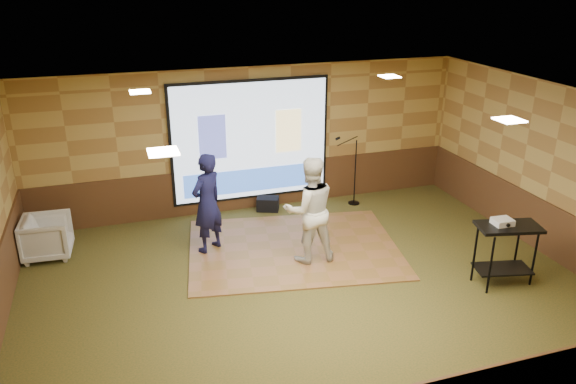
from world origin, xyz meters
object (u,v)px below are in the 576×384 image
object	(u,v)px
projector	(503,222)
mic_stand	(352,183)
av_table	(506,242)
duffel_bag	(268,204)
dance_floor	(294,248)
banquet_chair	(47,237)
projector_screen	(251,142)
player_left	(207,203)
player_right	(310,210)

from	to	relation	value
projector	mic_stand	world-z (taller)	mic_stand
av_table	duffel_bag	world-z (taller)	av_table
dance_floor	banquet_chair	world-z (taller)	banquet_chair
duffel_bag	av_table	bearing A→B (deg)	-55.17
projector_screen	dance_floor	size ratio (longest dim) A/B	0.88
dance_floor	player_left	world-z (taller)	player_left
dance_floor	duffel_bag	bearing A→B (deg)	88.72
projector	banquet_chair	distance (m)	7.73
banquet_chair	player_right	bearing A→B (deg)	-106.20
player_left	banquet_chair	distance (m)	2.90
dance_floor	player_right	distance (m)	1.08
player_left	banquet_chair	world-z (taller)	player_left
player_left	player_right	distance (m)	1.83
av_table	projector	size ratio (longest dim) A/B	3.46
av_table	duffel_bag	xyz separation A→B (m)	(-2.80, 4.03, -0.59)
dance_floor	av_table	bearing A→B (deg)	-37.37
player_left	duffel_bag	bearing A→B (deg)	-171.64
player_left	projector	distance (m)	4.93
player_right	duffel_bag	bearing A→B (deg)	-84.79
player_right	banquet_chair	distance (m)	4.67
dance_floor	duffel_bag	distance (m)	1.86
mic_stand	duffel_bag	distance (m)	1.88
projector_screen	mic_stand	distance (m)	2.37
dance_floor	av_table	size ratio (longest dim) A/B	3.66
av_table	player_right	bearing A→B (deg)	148.36
projector_screen	mic_stand	xyz separation A→B (m)	(2.11, -0.44, -0.98)
projector_screen	mic_stand	bearing A→B (deg)	-11.82
mic_stand	duffel_bag	size ratio (longest dim) A/B	3.40
player_right	mic_stand	xyz separation A→B (m)	(1.76, 2.12, -0.47)
projector_screen	dance_floor	world-z (taller)	projector_screen
dance_floor	duffel_bag	xyz separation A→B (m)	(0.04, 1.86, 0.13)
projector_screen	player_right	bearing A→B (deg)	-82.09
player_left	av_table	world-z (taller)	player_left
projector_screen	duffel_bag	xyz separation A→B (m)	(0.28, -0.21, -1.33)
mic_stand	banquet_chair	xyz separation A→B (m)	(-6.11, -0.54, -0.12)
projector_screen	banquet_chair	world-z (taller)	projector_screen
projector	banquet_chair	xyz separation A→B (m)	(-7.00, 3.20, -0.71)
player_right	duffel_bag	distance (m)	2.49
projector	mic_stand	xyz separation A→B (m)	(-0.88, 3.74, -0.59)
dance_floor	projector	distance (m)	3.63
projector	banquet_chair	bearing A→B (deg)	158.33
player_left	mic_stand	world-z (taller)	player_left
duffel_bag	banquet_chair	bearing A→B (deg)	-169.85
player_left	dance_floor	bearing A→B (deg)	129.21
projector	duffel_bag	xyz separation A→B (m)	(-2.72, 3.97, -0.94)
projector_screen	projector	xyz separation A→B (m)	(3.00, -4.18, -0.39)
projector	duffel_bag	world-z (taller)	projector
player_right	av_table	size ratio (longest dim) A/B	1.83
player_right	banquet_chair	world-z (taller)	player_right
player_left	projector	size ratio (longest dim) A/B	6.12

